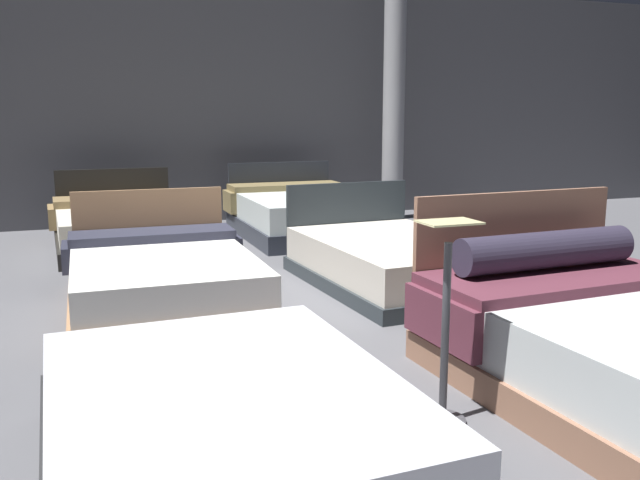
{
  "coord_description": "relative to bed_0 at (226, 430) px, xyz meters",
  "views": [
    {
      "loc": [
        -1.7,
        -5.21,
        1.54
      ],
      "look_at": [
        0.21,
        -0.09,
        0.53
      ],
      "focal_mm": 37.77,
      "sensor_mm": 36.0,
      "label": 1
    }
  ],
  "objects": [
    {
      "name": "support_pillar",
      "position": [
        4.0,
        6.46,
        1.53
      ],
      "size": [
        0.32,
        0.32,
        3.5
      ],
      "primitive_type": "cylinder",
      "color": "#99999E",
      "rests_on": "ground_plane"
    },
    {
      "name": "price_sign",
      "position": [
        1.14,
        0.13,
        0.18
      ],
      "size": [
        0.28,
        0.24,
        1.04
      ],
      "color": "#3F3F44",
      "rests_on": "ground_plane"
    },
    {
      "name": "bed_4",
      "position": [
        -0.01,
        5.5,
        0.03
      ],
      "size": [
        1.63,
        2.08,
        0.86
      ],
      "rotation": [
        0.0,
        0.0,
        0.03
      ],
      "color": "black",
      "rests_on": "ground_plane"
    },
    {
      "name": "ground_plane",
      "position": [
        1.14,
        2.56,
        -0.23
      ],
      "size": [
        18.0,
        18.0,
        0.02
      ],
      "primitive_type": "cube",
      "color": "#5B5B60"
    },
    {
      "name": "bed_5",
      "position": [
        2.24,
        5.53,
        0.06
      ],
      "size": [
        1.67,
        2.19,
        0.89
      ],
      "rotation": [
        0.0,
        0.0,
        -0.01
      ],
      "color": "#282D37",
      "rests_on": "ground_plane"
    },
    {
      "name": "bed_3",
      "position": [
        2.2,
        2.78,
        0.0
      ],
      "size": [
        1.56,
        2.2,
        0.85
      ],
      "rotation": [
        0.0,
        0.0,
        0.05
      ],
      "color": "#282F34",
      "rests_on": "ground_plane"
    },
    {
      "name": "bed_1",
      "position": [
        2.28,
        0.1,
        0.07
      ],
      "size": [
        1.78,
        2.25,
        1.04
      ],
      "rotation": [
        0.0,
        0.0,
        0.04
      ],
      "color": "#956850",
      "rests_on": "ground_plane"
    },
    {
      "name": "bed_2",
      "position": [
        0.1,
        2.81,
        0.02
      ],
      "size": [
        1.56,
        2.09,
        0.86
      ],
      "rotation": [
        0.0,
        0.0,
        -0.02
      ],
      "color": "#99704D",
      "rests_on": "ground_plane"
    },
    {
      "name": "showroom_back_wall",
      "position": [
        1.14,
        7.21,
        1.53
      ],
      "size": [
        18.0,
        0.06,
        3.5
      ],
      "primitive_type": "cube",
      "color": "#47474C",
      "rests_on": "ground_plane"
    },
    {
      "name": "bed_0",
      "position": [
        0.0,
        0.0,
        0.0
      ],
      "size": [
        1.53,
        1.98,
        0.44
      ],
      "rotation": [
        0.0,
        0.0,
        0.03
      ],
      "color": "#2B2C2D",
      "rests_on": "ground_plane"
    }
  ]
}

